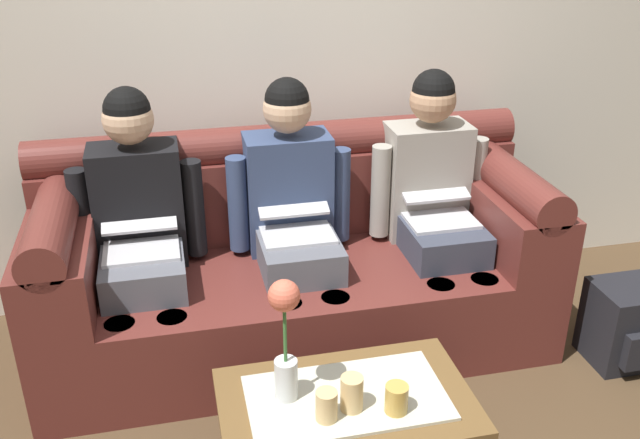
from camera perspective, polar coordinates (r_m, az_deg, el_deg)
The scene contains 11 objects.
back_wall_patterned at distance 3.39m, azimuth -4.22°, elevation 16.92°, with size 6.00×0.12×2.90m, color silver.
couch at distance 3.24m, azimuth -2.13°, elevation -3.71°, with size 2.26×0.88×0.96m.
person_left at distance 3.07m, azimuth -14.43°, elevation -0.28°, with size 0.56×0.67×1.22m.
person_middle at distance 3.11m, azimuth -2.21°, elevation 0.89°, with size 0.56×0.67×1.22m.
person_right at distance 3.28m, azimuth 9.22°, elevation 1.95°, with size 0.56×0.67×1.22m.
coffee_table at distance 2.51m, azimuth 2.15°, elevation -15.14°, with size 0.87×0.54×0.38m.
flower_vase at distance 2.32m, azimuth -2.86°, elevation -9.25°, with size 0.10×0.10×0.45m.
cup_near_left at distance 2.35m, azimuth 0.53°, elevation -14.84°, with size 0.07×0.07×0.11m, color #DBB77A.
cup_near_right at distance 2.39m, azimuth 2.69°, elevation -13.87°, with size 0.08×0.08×0.13m, color #DBB77A.
cup_far_center at distance 2.40m, azimuth 6.22°, elevation -14.23°, with size 0.08×0.08×0.10m, color gold.
backpack_right at distance 3.46m, azimuth 23.90°, elevation -7.75°, with size 0.36×0.31×0.37m.
Camera 1 is at (-0.51, -1.62, 1.95)m, focal length 39.49 mm.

